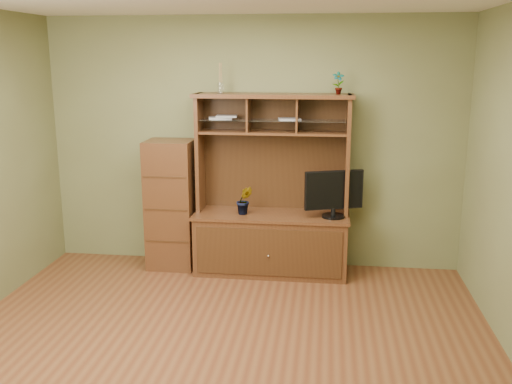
# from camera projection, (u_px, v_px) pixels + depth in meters

# --- Properties ---
(room) EXTENTS (4.54, 4.04, 2.74)m
(room) POSITION_uv_depth(u_px,v_px,m) (217.00, 183.00, 4.26)
(room) COLOR #5E301A
(room) RESTS_ON ground
(media_hutch) EXTENTS (1.66, 0.61, 1.90)m
(media_hutch) POSITION_uv_depth(u_px,v_px,m) (271.00, 225.00, 6.09)
(media_hutch) COLOR #452313
(media_hutch) RESTS_ON room
(monitor) EXTENTS (0.60, 0.25, 0.49)m
(monitor) POSITION_uv_depth(u_px,v_px,m) (334.00, 193.00, 5.84)
(monitor) COLOR black
(monitor) RESTS_ON media_hutch
(orchid_plant) EXTENTS (0.19, 0.16, 0.30)m
(orchid_plant) POSITION_uv_depth(u_px,v_px,m) (244.00, 200.00, 5.98)
(orchid_plant) COLOR #385A1E
(orchid_plant) RESTS_ON media_hutch
(top_plant) EXTENTS (0.12, 0.09, 0.23)m
(top_plant) POSITION_uv_depth(u_px,v_px,m) (338.00, 83.00, 5.74)
(top_plant) COLOR #345D20
(top_plant) RESTS_ON media_hutch
(reed_diffuser) EXTENTS (0.06, 0.06, 0.31)m
(reed_diffuser) POSITION_uv_depth(u_px,v_px,m) (221.00, 81.00, 5.89)
(reed_diffuser) COLOR silver
(reed_diffuser) RESTS_ON media_hutch
(magazines) EXTENTS (0.99, 0.23, 0.04)m
(magazines) POSITION_uv_depth(u_px,v_px,m) (244.00, 118.00, 5.94)
(magazines) COLOR #B1B1B6
(magazines) RESTS_ON media_hutch
(side_cabinet) EXTENTS (0.50, 0.46, 1.40)m
(side_cabinet) POSITION_uv_depth(u_px,v_px,m) (172.00, 204.00, 6.21)
(side_cabinet) COLOR #452313
(side_cabinet) RESTS_ON room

